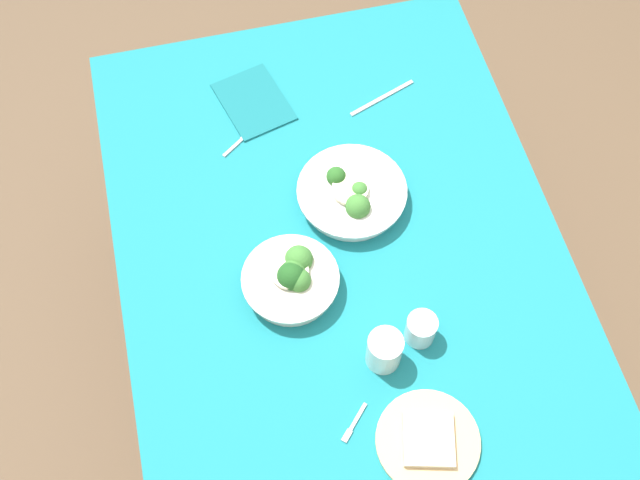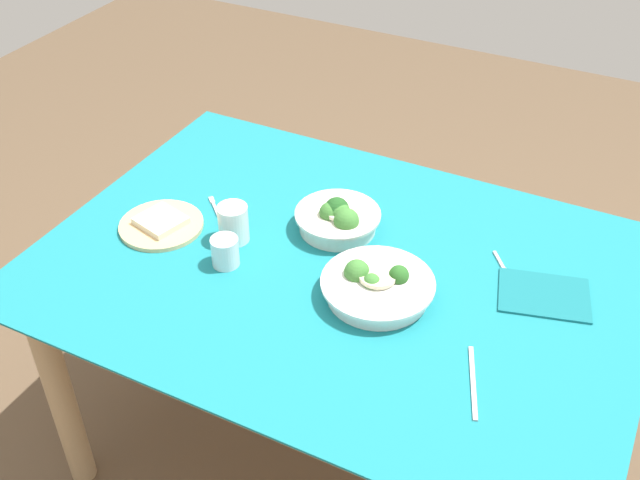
{
  "view_description": "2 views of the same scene",
  "coord_description": "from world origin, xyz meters",
  "px_view_note": "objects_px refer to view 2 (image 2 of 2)",
  "views": [
    {
      "loc": [
        0.81,
        -0.25,
        2.34
      ],
      "look_at": [
        -0.02,
        -0.05,
        0.74
      ],
      "focal_mm": 43.55,
      "sensor_mm": 36.0,
      "label": 1
    },
    {
      "loc": [
        -0.61,
        1.31,
        1.91
      ],
      "look_at": [
        0.07,
        -0.04,
        0.74
      ],
      "focal_mm": 42.9,
      "sensor_mm": 36.0,
      "label": 2
    }
  ],
  "objects_px": {
    "water_glass_center": "(233,223)",
    "water_glass_side": "(225,252)",
    "broccoli_bowl_far": "(377,286)",
    "bread_side_plate": "(161,224)",
    "broccoli_bowl_near": "(338,218)",
    "fork_by_near_bowl": "(214,206)",
    "napkin_folded_upper": "(544,295)",
    "fork_by_far_bowl": "(502,265)",
    "table_knife_left": "(473,382)"
  },
  "relations": [
    {
      "from": "bread_side_plate",
      "to": "fork_by_far_bowl",
      "type": "distance_m",
      "value": 0.87
    },
    {
      "from": "water_glass_center",
      "to": "fork_by_far_bowl",
      "type": "xyz_separation_m",
      "value": [
        -0.64,
        -0.2,
        -0.05
      ]
    },
    {
      "from": "broccoli_bowl_far",
      "to": "bread_side_plate",
      "type": "distance_m",
      "value": 0.61
    },
    {
      "from": "broccoli_bowl_near",
      "to": "fork_by_far_bowl",
      "type": "xyz_separation_m",
      "value": [
        -0.42,
        -0.05,
        -0.03
      ]
    },
    {
      "from": "bread_side_plate",
      "to": "napkin_folded_upper",
      "type": "bearing_deg",
      "value": -169.31
    },
    {
      "from": "water_glass_side",
      "to": "fork_by_near_bowl",
      "type": "distance_m",
      "value": 0.25
    },
    {
      "from": "water_glass_side",
      "to": "table_knife_left",
      "type": "distance_m",
      "value": 0.67
    },
    {
      "from": "broccoli_bowl_far",
      "to": "table_knife_left",
      "type": "bearing_deg",
      "value": 151.02
    },
    {
      "from": "broccoli_bowl_far",
      "to": "bread_side_plate",
      "type": "xyz_separation_m",
      "value": [
        0.61,
        0.01,
        -0.02
      ]
    },
    {
      "from": "bread_side_plate",
      "to": "water_glass_side",
      "type": "bearing_deg",
      "value": 167.38
    },
    {
      "from": "water_glass_side",
      "to": "fork_by_far_bowl",
      "type": "bearing_deg",
      "value": -153.92
    },
    {
      "from": "table_knife_left",
      "to": "napkin_folded_upper",
      "type": "bearing_deg",
      "value": -31.59
    },
    {
      "from": "fork_by_far_bowl",
      "to": "water_glass_side",
      "type": "bearing_deg",
      "value": -99.94
    },
    {
      "from": "broccoli_bowl_near",
      "to": "fork_by_far_bowl",
      "type": "bearing_deg",
      "value": -173.42
    },
    {
      "from": "water_glass_side",
      "to": "fork_by_far_bowl",
      "type": "distance_m",
      "value": 0.68
    },
    {
      "from": "fork_by_far_bowl",
      "to": "napkin_folded_upper",
      "type": "xyz_separation_m",
      "value": [
        -0.12,
        0.06,
        0.0
      ]
    },
    {
      "from": "fork_by_far_bowl",
      "to": "table_knife_left",
      "type": "height_order",
      "value": "same"
    },
    {
      "from": "water_glass_side",
      "to": "napkin_folded_upper",
      "type": "height_order",
      "value": "water_glass_side"
    },
    {
      "from": "broccoli_bowl_far",
      "to": "water_glass_center",
      "type": "xyz_separation_m",
      "value": [
        0.41,
        -0.03,
        0.02
      ]
    },
    {
      "from": "broccoli_bowl_far",
      "to": "fork_by_near_bowl",
      "type": "xyz_separation_m",
      "value": [
        0.54,
        -0.13,
        -0.03
      ]
    },
    {
      "from": "water_glass_center",
      "to": "fork_by_near_bowl",
      "type": "relative_size",
      "value": 1.34
    },
    {
      "from": "water_glass_side",
      "to": "table_knife_left",
      "type": "bearing_deg",
      "value": 171.45
    },
    {
      "from": "broccoli_bowl_near",
      "to": "fork_by_near_bowl",
      "type": "distance_m",
      "value": 0.35
    },
    {
      "from": "water_glass_center",
      "to": "fork_by_near_bowl",
      "type": "xyz_separation_m",
      "value": [
        0.13,
        -0.1,
        -0.05
      ]
    },
    {
      "from": "broccoli_bowl_near",
      "to": "fork_by_near_bowl",
      "type": "bearing_deg",
      "value": 9.07
    },
    {
      "from": "bread_side_plate",
      "to": "water_glass_side",
      "type": "height_order",
      "value": "water_glass_side"
    },
    {
      "from": "water_glass_center",
      "to": "fork_by_near_bowl",
      "type": "distance_m",
      "value": 0.17
    },
    {
      "from": "broccoli_bowl_far",
      "to": "water_glass_center",
      "type": "height_order",
      "value": "water_glass_center"
    },
    {
      "from": "broccoli_bowl_far",
      "to": "water_glass_side",
      "type": "bearing_deg",
      "value": 8.87
    },
    {
      "from": "water_glass_center",
      "to": "fork_by_near_bowl",
      "type": "height_order",
      "value": "water_glass_center"
    },
    {
      "from": "bread_side_plate",
      "to": "napkin_folded_upper",
      "type": "distance_m",
      "value": 0.98
    },
    {
      "from": "water_glass_center",
      "to": "table_knife_left",
      "type": "distance_m",
      "value": 0.72
    },
    {
      "from": "water_glass_center",
      "to": "napkin_folded_upper",
      "type": "xyz_separation_m",
      "value": [
        -0.76,
        -0.14,
        -0.05
      ]
    },
    {
      "from": "bread_side_plate",
      "to": "fork_by_far_bowl",
      "type": "height_order",
      "value": "bread_side_plate"
    },
    {
      "from": "water_glass_center",
      "to": "water_glass_side",
      "type": "distance_m",
      "value": 0.1
    },
    {
      "from": "bread_side_plate",
      "to": "napkin_folded_upper",
      "type": "relative_size",
      "value": 1.05
    },
    {
      "from": "table_knife_left",
      "to": "napkin_folded_upper",
      "type": "distance_m",
      "value": 0.34
    },
    {
      "from": "water_glass_center",
      "to": "water_glass_side",
      "type": "relative_size",
      "value": 1.33
    },
    {
      "from": "water_glass_side",
      "to": "table_knife_left",
      "type": "relative_size",
      "value": 0.38
    },
    {
      "from": "water_glass_center",
      "to": "table_knife_left",
      "type": "height_order",
      "value": "water_glass_center"
    },
    {
      "from": "water_glass_center",
      "to": "broccoli_bowl_near",
      "type": "bearing_deg",
      "value": -144.71
    },
    {
      "from": "bread_side_plate",
      "to": "napkin_folded_upper",
      "type": "xyz_separation_m",
      "value": [
        -0.96,
        -0.18,
        -0.01
      ]
    },
    {
      "from": "water_glass_center",
      "to": "water_glass_side",
      "type": "xyz_separation_m",
      "value": [
        -0.03,
        0.09,
        -0.01
      ]
    },
    {
      "from": "broccoli_bowl_near",
      "to": "water_glass_side",
      "type": "distance_m",
      "value": 0.31
    },
    {
      "from": "water_glass_side",
      "to": "fork_by_near_bowl",
      "type": "relative_size",
      "value": 1.0
    },
    {
      "from": "broccoli_bowl_far",
      "to": "water_glass_side",
      "type": "relative_size",
      "value": 3.54
    },
    {
      "from": "broccoli_bowl_near",
      "to": "fork_by_near_bowl",
      "type": "xyz_separation_m",
      "value": [
        0.35,
        0.06,
        -0.03
      ]
    },
    {
      "from": "broccoli_bowl_far",
      "to": "broccoli_bowl_near",
      "type": "height_order",
      "value": "broccoli_bowl_near"
    },
    {
      "from": "fork_by_near_bowl",
      "to": "napkin_folded_upper",
      "type": "bearing_deg",
      "value": -133.43
    },
    {
      "from": "bread_side_plate",
      "to": "water_glass_side",
      "type": "relative_size",
      "value": 2.92
    }
  ]
}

